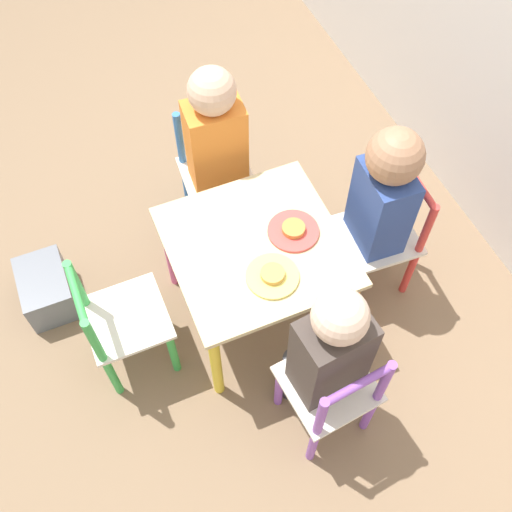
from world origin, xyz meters
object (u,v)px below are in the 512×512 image
object	(u,v)px
child_right	(327,350)
chair_green	(121,324)
child_left	(217,146)
storage_bin	(47,289)
kids_table	(256,256)
child_back	(378,202)
plate_back	(293,230)
chair_purple	(332,392)
plate_right	(272,276)
chair_blue	(216,173)
chair_red	(383,236)

from	to	relation	value
child_right	chair_green	bearing A→B (deg)	-44.22
child_left	storage_bin	xyz separation A→B (m)	(0.08, -0.73, -0.39)
kids_table	child_left	world-z (taller)	child_left
child_back	plate_back	distance (m)	0.29
chair_green	storage_bin	xyz separation A→B (m)	(-0.34, -0.22, -0.18)
child_left	chair_purple	bearing A→B (deg)	-84.79
plate_right	plate_back	bearing A→B (deg)	135.00
chair_blue	plate_back	xyz separation A→B (m)	(0.48, 0.10, 0.19)
chair_red	child_right	world-z (taller)	child_right
chair_blue	child_left	distance (m)	0.22
child_left	plate_back	size ratio (longest dim) A/B	4.68
chair_blue	child_back	size ratio (longest dim) A/B	0.67
kids_table	chair_red	xyz separation A→B (m)	(0.03, 0.48, -0.11)
child_back	plate_back	xyz separation A→B (m)	(-0.02, -0.29, -0.03)
storage_bin	chair_blue	bearing A→B (deg)	100.67
chair_red	child_right	distance (m)	0.61
plate_back	plate_right	distance (m)	0.18
chair_blue	storage_bin	size ratio (longest dim) A/B	2.09
child_back	child_right	xyz separation A→B (m)	(0.39, -0.38, -0.03)
chair_red	chair_blue	bearing A→B (deg)	-135.26
kids_table	child_left	distance (m)	0.43
plate_back	storage_bin	world-z (taller)	plate_back
chair_green	child_left	size ratio (longest dim) A/B	0.67
child_left	chair_blue	bearing A→B (deg)	90.00
chair_blue	chair_green	xyz separation A→B (m)	(0.48, -0.51, 0.00)
child_right	storage_bin	size ratio (longest dim) A/B	3.05
child_right	plate_back	bearing A→B (deg)	-107.70
chair_purple	chair_blue	bearing A→B (deg)	-94.89
child_right	child_back	bearing A→B (deg)	-139.80
child_back	chair_red	bearing A→B (deg)	90.00
chair_purple	plate_back	xyz separation A→B (m)	(-0.48, 0.08, 0.19)
chair_red	storage_bin	world-z (taller)	chair_red
kids_table	chair_green	size ratio (longest dim) A/B	1.05
kids_table	chair_blue	bearing A→B (deg)	176.11
kids_table	storage_bin	xyz separation A→B (m)	(-0.34, -0.70, -0.29)
kids_table	child_left	size ratio (longest dim) A/B	0.70
kids_table	child_left	xyz separation A→B (m)	(-0.42, 0.03, 0.10)
chair_red	chair_green	xyz separation A→B (m)	(-0.02, -0.96, 0.00)
chair_purple	kids_table	bearing A→B (deg)	-90.00
chair_red	chair_blue	distance (m)	0.68
child_back	storage_bin	size ratio (longest dim) A/B	3.13
kids_table	chair_blue	world-z (taller)	chair_blue
plate_right	storage_bin	distance (m)	0.92
chair_blue	kids_table	bearing A→B (deg)	-90.00
plate_right	child_back	bearing A→B (deg)	104.07
kids_table	chair_green	bearing A→B (deg)	-89.59
chair_purple	storage_bin	world-z (taller)	chair_purple
chair_blue	plate_right	size ratio (longest dim) A/B	3.16
child_left	storage_bin	distance (m)	0.83
child_left	child_back	bearing A→B (deg)	-44.68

